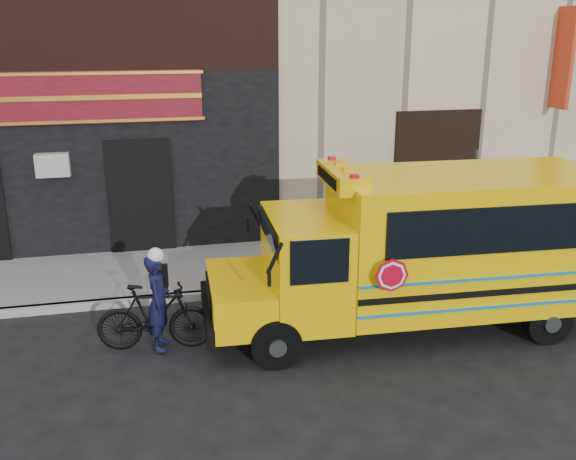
{
  "coord_description": "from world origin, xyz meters",
  "views": [
    {
      "loc": [
        -3.03,
        -9.03,
        5.1
      ],
      "look_at": [
        -0.59,
        1.85,
        1.54
      ],
      "focal_mm": 40.0,
      "sensor_mm": 36.0,
      "label": 1
    }
  ],
  "objects_px": {
    "bicycle": "(155,317)",
    "sign_pole": "(473,210)",
    "school_bus": "(430,246)",
    "cyclist": "(159,305)"
  },
  "relations": [
    {
      "from": "bicycle",
      "to": "cyclist",
      "type": "height_order",
      "value": "cyclist"
    },
    {
      "from": "school_bus",
      "to": "cyclist",
      "type": "relative_size",
      "value": 4.32
    },
    {
      "from": "bicycle",
      "to": "sign_pole",
      "type": "bearing_deg",
      "value": -68.14
    },
    {
      "from": "sign_pole",
      "to": "cyclist",
      "type": "relative_size",
      "value": 1.7
    },
    {
      "from": "school_bus",
      "to": "cyclist",
      "type": "height_order",
      "value": "school_bus"
    },
    {
      "from": "school_bus",
      "to": "sign_pole",
      "type": "bearing_deg",
      "value": 45.88
    },
    {
      "from": "school_bus",
      "to": "sign_pole",
      "type": "height_order",
      "value": "school_bus"
    },
    {
      "from": "school_bus",
      "to": "bicycle",
      "type": "relative_size",
      "value": 3.68
    },
    {
      "from": "sign_pole",
      "to": "cyclist",
      "type": "height_order",
      "value": "sign_pole"
    },
    {
      "from": "sign_pole",
      "to": "bicycle",
      "type": "relative_size",
      "value": 1.45
    }
  ]
}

